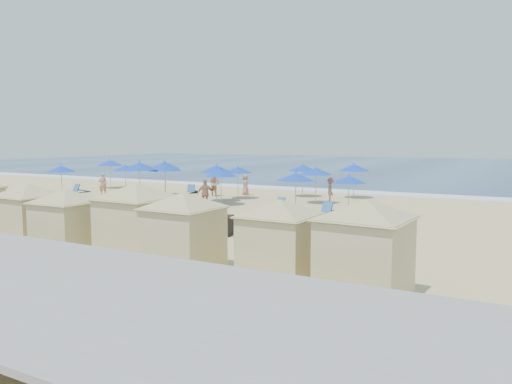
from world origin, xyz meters
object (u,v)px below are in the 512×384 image
Objects in this scene: cabana_6 at (365,236)px; umbrella_3 at (139,166)px; umbrella_0 at (110,163)px; umbrella_9 at (303,168)px; umbrella_7 at (238,170)px; beachgoer_0 at (103,184)px; trash_bin at (222,225)px; beachgoer_4 at (245,185)px; beachgoer_2 at (205,194)px; cabana_2 at (67,213)px; umbrella_2 at (125,168)px; umbrella_4 at (165,165)px; umbrella_5 at (165,167)px; cabana_1 at (29,206)px; beachgoer_1 at (214,183)px; umbrella_12 at (354,168)px; umbrella_13 at (216,169)px; umbrella_10 at (316,171)px; cabana_4 at (183,221)px; beachgoer_3 at (331,190)px; cabana_3 at (137,212)px; umbrella_8 at (296,177)px; umbrella_6 at (221,173)px; umbrella_11 at (349,179)px; cabana_5 at (279,230)px; umbrella_1 at (61,169)px.

cabana_6 is 22.34m from umbrella_3.
umbrella_0 reaches higher than umbrella_9.
umbrella_3 is 1.18× the size of umbrella_7.
cabana_6 reaches higher than beachgoer_0.
beachgoer_4 is at bearing 100.17° from trash_bin.
cabana_2 is at bearing 54.27° from beachgoer_2.
umbrella_2 is 0.87× the size of umbrella_4.
cabana_1 is at bearing -71.87° from umbrella_5.
umbrella_12 is at bearing -150.37° from beachgoer_1.
umbrella_13 is at bearing -139.33° from umbrella_12.
trash_bin is 15.59m from beachgoer_4.
beachgoer_2 is (9.97, -3.76, -1.08)m from umbrella_2.
umbrella_12 reaches higher than umbrella_10.
umbrella_10 is at bearing 98.74° from cabana_4.
umbrella_12 is (16.17, 5.36, 0.21)m from umbrella_2.
umbrella_13 is at bearing 87.00° from beachgoer_3.
beachgoer_4 is at bearing 53.08° from beachgoer_3.
umbrella_10 is at bearing 1.64° from umbrella_7.
cabana_3 is 13.03m from beachgoer_2.
umbrella_2 is 15.98m from umbrella_8.
umbrella_7 is 5.72m from umbrella_10.
umbrella_5 is 11.10m from beachgoer_3.
beachgoer_4 is at bearing -126.83° from beachgoer_2.
beachgoer_3 is at bearing 36.82° from umbrella_6.
umbrella_5 is 1.11× the size of umbrella_6.
beachgoer_2 is at bearing -96.16° from umbrella_6.
umbrella_5 is 1.51× the size of beachgoer_2.
umbrella_11 is 1.26× the size of beachgoer_2.
umbrella_6 is (-7.52, 13.71, 0.48)m from cabana_4.
cabana_2 is 5.02m from cabana_4.
cabana_4 is at bearing -81.11° from umbrella_8.
cabana_3 reaches higher than umbrella_6.
cabana_2 is 1.71× the size of umbrella_9.
umbrella_3 is 1.14× the size of umbrella_9.
umbrella_7 is 2.66m from beachgoer_1.
cabana_5 is at bearing -68.07° from umbrella_9.
cabana_3 reaches higher than beachgoer_3.
umbrella_11 is at bearing 171.49° from beachgoer_1.
cabana_1 is 2.52× the size of beachgoer_3.
beachgoer_1 is at bearing 67.70° from umbrella_3.
umbrella_2 is at bearing -109.15° from beachgoer_4.
umbrella_2 is at bearing 143.14° from cabana_5.
umbrella_13 is 3.33m from beachgoer_2.
umbrella_0 reaches higher than beachgoer_4.
cabana_5 is 17.88m from umbrella_10.
umbrella_2 is at bearing 59.16° from umbrella_1.
cabana_1 is 2.43× the size of beachgoer_2.
umbrella_6 is at bearing -143.25° from umbrella_10.
cabana_4 is at bearing -81.26° from umbrella_10.
umbrella_3 is at bearing 91.15° from beachgoer_3.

